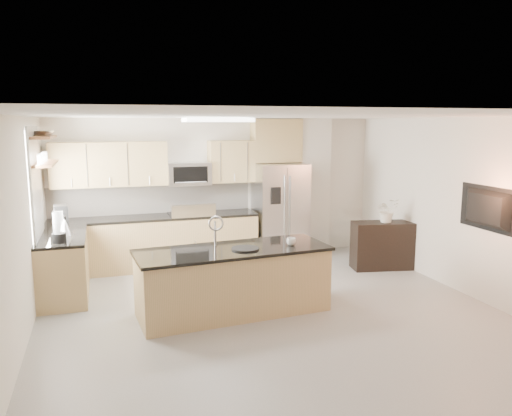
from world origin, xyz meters
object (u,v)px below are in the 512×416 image
object	(u,v)px
credenza	(382,245)
coffee_maker	(61,218)
microwave	(189,174)
television	(483,209)
refrigerator	(280,211)
flower_vase	(387,204)
blender	(59,229)
cup	(291,242)
kettle	(65,227)
island	(233,281)
range	(191,239)
platter	(245,249)
bowl	(43,132)

from	to	relation	value
credenza	coffee_maker	world-z (taller)	coffee_maker
microwave	television	distance (m)	4.79
coffee_maker	refrigerator	bearing A→B (deg)	9.20
flower_vase	blender	bearing A→B (deg)	-176.85
cup	kettle	bearing A→B (deg)	154.41
credenza	blender	size ratio (longest dim) A/B	2.44
kettle	television	bearing A→B (deg)	-20.07
island	coffee_maker	size ratio (longest dim) A/B	7.07
microwave	range	bearing A→B (deg)	-90.00
range	platter	size ratio (longest dim) A/B	3.14
range	kettle	size ratio (longest dim) A/B	4.13
island	credenza	size ratio (longest dim) A/B	2.54
credenza	platter	xyz separation A→B (m)	(-2.87, -1.31, 0.48)
cup	television	bearing A→B (deg)	-13.30
platter	coffee_maker	world-z (taller)	coffee_maker
credenza	kettle	distance (m)	5.19
microwave	cup	distance (m)	2.87
cup	blender	size ratio (longest dim) A/B	0.30
microwave	credenza	bearing A→B (deg)	-23.37
refrigerator	blender	size ratio (longest dim) A/B	4.22
platter	flower_vase	xyz separation A→B (m)	(2.92, 1.28, 0.25)
flower_vase	platter	bearing A→B (deg)	-156.28
microwave	flower_vase	bearing A→B (deg)	-23.48
microwave	flower_vase	size ratio (longest dim) A/B	1.20
range	coffee_maker	size ratio (longest dim) A/B	3.08
credenza	television	size ratio (longest dim) A/B	0.96
refrigerator	bowl	distance (m)	4.27
platter	television	xyz separation A→B (m)	(3.25, -0.58, 0.46)
platter	credenza	bearing A→B (deg)	24.55
credenza	bowl	world-z (taller)	bowl
island	bowl	size ratio (longest dim) A/B	7.10
microwave	credenza	size ratio (longest dim) A/B	0.74
microwave	flower_vase	world-z (taller)	microwave
platter	blender	bearing A→B (deg)	156.97
microwave	refrigerator	world-z (taller)	microwave
credenza	island	bearing A→B (deg)	-147.33
cup	range	bearing A→B (deg)	110.09
blender	bowl	bearing A→B (deg)	105.07
platter	television	distance (m)	3.33
flower_vase	television	size ratio (longest dim) A/B	0.59
blender	flower_vase	size ratio (longest dim) A/B	0.67
range	cup	distance (m)	2.71
island	credenza	bearing A→B (deg)	17.59
microwave	bowl	world-z (taller)	bowl
bowl	flower_vase	size ratio (longest dim) A/B	0.58
platter	bowl	size ratio (longest dim) A/B	0.98
refrigerator	cup	distance (m)	2.57
bowl	television	distance (m)	6.26
island	coffee_maker	world-z (taller)	island
range	television	xyz separation A→B (m)	(3.51, -3.12, 0.88)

